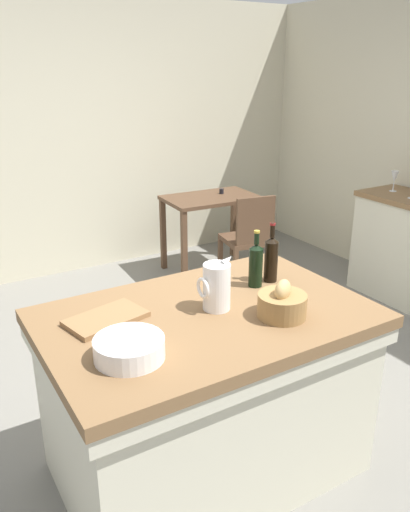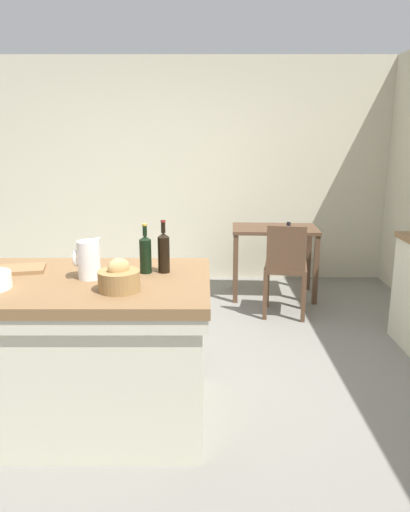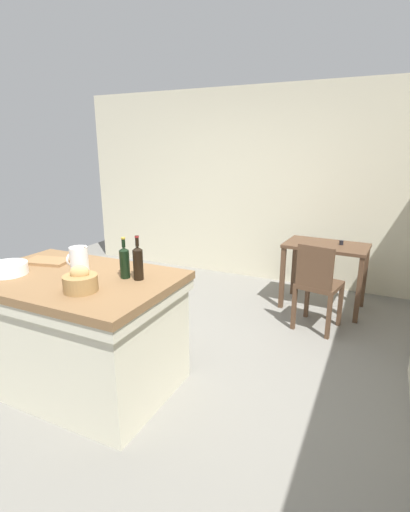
# 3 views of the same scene
# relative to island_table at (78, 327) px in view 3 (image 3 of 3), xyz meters

# --- Properties ---
(ground_plane) EXTENTS (6.76, 6.76, 0.00)m
(ground_plane) POSITION_rel_island_table_xyz_m (0.35, 0.51, -0.49)
(ground_plane) COLOR slate
(wall_back) EXTENTS (5.32, 0.12, 2.60)m
(wall_back) POSITION_rel_island_table_xyz_m (0.35, 3.11, 0.81)
(wall_back) COLOR beige
(wall_back) RESTS_ON ground
(island_table) EXTENTS (1.52, 1.00, 0.91)m
(island_table) POSITION_rel_island_table_xyz_m (0.00, 0.00, 0.00)
(island_table) COLOR brown
(island_table) RESTS_ON ground
(writing_desk) EXTENTS (0.93, 0.61, 0.82)m
(writing_desk) POSITION_rel_island_table_xyz_m (1.48, 2.36, 0.15)
(writing_desk) COLOR #513826
(writing_desk) RESTS_ON ground
(wooden_chair) EXTENTS (0.47, 0.47, 0.92)m
(wooden_chair) POSITION_rel_island_table_xyz_m (1.51, 1.74, 0.01)
(wooden_chair) COLOR #513826
(wooden_chair) RESTS_ON ground
(pitcher) EXTENTS (0.17, 0.13, 0.27)m
(pitcher) POSITION_rel_island_table_xyz_m (0.06, 0.02, 0.53)
(pitcher) COLOR white
(pitcher) RESTS_ON island_table
(wash_bowl) EXTENTS (0.28, 0.28, 0.09)m
(wash_bowl) POSITION_rel_island_table_xyz_m (-0.47, -0.18, 0.46)
(wash_bowl) COLOR white
(wash_bowl) RESTS_ON island_table
(bread_basket) EXTENTS (0.23, 0.23, 0.18)m
(bread_basket) POSITION_rel_island_table_xyz_m (0.27, -0.21, 0.48)
(bread_basket) COLOR olive
(bread_basket) RESTS_ON island_table
(cutting_board) EXTENTS (0.39, 0.28, 0.02)m
(cutting_board) POSITION_rel_island_table_xyz_m (-0.43, 0.17, 0.43)
(cutting_board) COLOR olive
(cutting_board) RESTS_ON island_table
(wine_bottle_dark) EXTENTS (0.07, 0.07, 0.32)m
(wine_bottle_dark) POSITION_rel_island_table_xyz_m (0.48, 0.15, 0.55)
(wine_bottle_dark) COLOR black
(wine_bottle_dark) RESTS_ON island_table
(wine_bottle_amber) EXTENTS (0.07, 0.07, 0.30)m
(wine_bottle_amber) POSITION_rel_island_table_xyz_m (0.37, 0.14, 0.54)
(wine_bottle_amber) COLOR black
(wine_bottle_amber) RESTS_ON island_table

